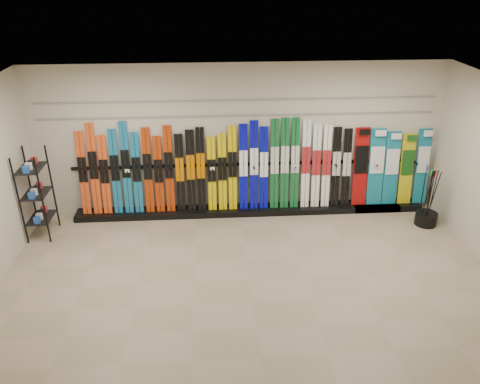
{
  "coord_description": "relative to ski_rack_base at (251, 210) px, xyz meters",
  "views": [
    {
      "loc": [
        -0.58,
        -6.15,
        4.58
      ],
      "look_at": [
        -0.09,
        1.0,
        1.1
      ],
      "focal_mm": 35.0,
      "sensor_mm": 36.0,
      "label": 1
    }
  ],
  "objects": [
    {
      "name": "snowboards",
      "position": [
        2.84,
        0.08,
        0.83
      ],
      "size": [
        1.56,
        0.25,
        1.6
      ],
      "color": "#990C0C",
      "rests_on": "ski_rack_base"
    },
    {
      "name": "ski_poles",
      "position": [
        3.32,
        -0.76,
        0.55
      ],
      "size": [
        0.17,
        0.34,
        1.18
      ],
      "color": "black",
      "rests_on": "pole_bin"
    },
    {
      "name": "floor",
      "position": [
        -0.22,
        -2.28,
        -0.06
      ],
      "size": [
        8.0,
        8.0,
        0.0
      ],
      "primitive_type": "plane",
      "color": "#9A8B6A",
      "rests_on": "ground"
    },
    {
      "name": "slatwall_rail_1",
      "position": [
        -0.22,
        0.2,
        2.24
      ],
      "size": [
        7.6,
        0.02,
        0.03
      ],
      "primitive_type": "cube",
      "color": "gray",
      "rests_on": "back_wall"
    },
    {
      "name": "ceiling",
      "position": [
        -0.22,
        -2.28,
        2.94
      ],
      "size": [
        8.0,
        8.0,
        0.0
      ],
      "primitive_type": "plane",
      "rotation": [
        3.14,
        0.0,
        0.0
      ],
      "color": "silver",
      "rests_on": "back_wall"
    },
    {
      "name": "pole_bin",
      "position": [
        3.38,
        -0.71,
        0.07
      ],
      "size": [
        0.42,
        0.42,
        0.25
      ],
      "primitive_type": "cylinder",
      "color": "black",
      "rests_on": "floor"
    },
    {
      "name": "accessory_rack",
      "position": [
        -3.97,
        -0.58,
        0.77
      ],
      "size": [
        0.4,
        0.6,
        1.67
      ],
      "primitive_type": "cube",
      "color": "black",
      "rests_on": "floor"
    },
    {
      "name": "ski_rack_base",
      "position": [
        0.0,
        0.0,
        0.0
      ],
      "size": [
        8.0,
        0.4,
        0.12
      ],
      "primitive_type": "cube",
      "color": "black",
      "rests_on": "floor"
    },
    {
      "name": "skis",
      "position": [
        -0.66,
        0.07,
        0.9
      ],
      "size": [
        5.37,
        0.27,
        1.83
      ],
      "color": "#E94819",
      "rests_on": "ski_rack_base"
    },
    {
      "name": "back_wall",
      "position": [
        -0.22,
        0.22,
        1.44
      ],
      "size": [
        8.0,
        0.0,
        8.0
      ],
      "primitive_type": "plane",
      "rotation": [
        1.57,
        0.0,
        0.0
      ],
      "color": "beige",
      "rests_on": "floor"
    },
    {
      "name": "slatwall_rail_0",
      "position": [
        -0.22,
        0.2,
        1.94
      ],
      "size": [
        7.6,
        0.02,
        0.03
      ],
      "primitive_type": "cube",
      "color": "gray",
      "rests_on": "back_wall"
    }
  ]
}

